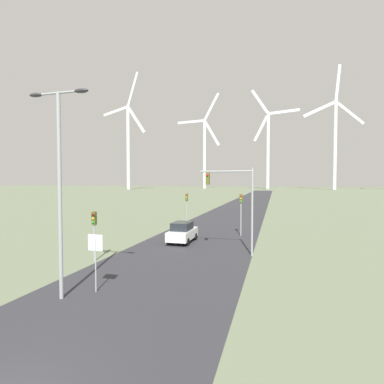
{
  "coord_description": "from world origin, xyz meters",
  "views": [
    {
      "loc": [
        6.59,
        -5.13,
        5.51
      ],
      "look_at": [
        0.0,
        18.44,
        4.59
      ],
      "focal_mm": 28.0,
      "sensor_mm": 36.0,
      "label": 1
    }
  ],
  "objects_px": {
    "traffic_light_post_mid_left": "(187,202)",
    "stop_sign_near": "(95,252)",
    "wind_turbine_center": "(268,143)",
    "streetlamp": "(59,169)",
    "wind_turbine_right": "(335,136)",
    "wind_turbine_far_left": "(128,139)",
    "traffic_light_post_near_left": "(94,225)",
    "wind_turbine_left": "(205,147)",
    "traffic_light_post_near_right": "(241,205)",
    "traffic_light_mast_overhead": "(234,194)",
    "car_approaching": "(182,232)"
  },
  "relations": [
    {
      "from": "traffic_light_post_near_right",
      "to": "wind_turbine_far_left",
      "type": "relative_size",
      "value": 0.06
    },
    {
      "from": "stop_sign_near",
      "to": "streetlamp",
      "type": "bearing_deg",
      "value": -132.56
    },
    {
      "from": "stop_sign_near",
      "to": "traffic_light_post_near_right",
      "type": "bearing_deg",
      "value": 73.08
    },
    {
      "from": "wind_turbine_right",
      "to": "stop_sign_near",
      "type": "bearing_deg",
      "value": -102.98
    },
    {
      "from": "traffic_light_post_near_right",
      "to": "wind_turbine_left",
      "type": "distance_m",
      "value": 191.27
    },
    {
      "from": "traffic_light_post_mid_left",
      "to": "wind_turbine_left",
      "type": "height_order",
      "value": "wind_turbine_left"
    },
    {
      "from": "traffic_light_post_near_right",
      "to": "wind_turbine_center",
      "type": "distance_m",
      "value": 179.1
    },
    {
      "from": "streetlamp",
      "to": "wind_turbine_right",
      "type": "relative_size",
      "value": 0.13
    },
    {
      "from": "stop_sign_near",
      "to": "traffic_light_post_mid_left",
      "type": "relative_size",
      "value": 0.72
    },
    {
      "from": "wind_turbine_right",
      "to": "wind_turbine_far_left",
      "type": "bearing_deg",
      "value": -168.33
    },
    {
      "from": "traffic_light_post_mid_left",
      "to": "wind_turbine_far_left",
      "type": "distance_m",
      "value": 165.33
    },
    {
      "from": "stop_sign_near",
      "to": "traffic_light_mast_overhead",
      "type": "xyz_separation_m",
      "value": [
        5.61,
        9.3,
        2.52
      ]
    },
    {
      "from": "traffic_light_post_mid_left",
      "to": "stop_sign_near",
      "type": "bearing_deg",
      "value": -85.21
    },
    {
      "from": "stop_sign_near",
      "to": "traffic_light_mast_overhead",
      "type": "relative_size",
      "value": 0.44
    },
    {
      "from": "stop_sign_near",
      "to": "wind_turbine_far_left",
      "type": "bearing_deg",
      "value": 117.11
    },
    {
      "from": "traffic_light_post_near_right",
      "to": "traffic_light_post_mid_left",
      "type": "distance_m",
      "value": 8.46
    },
    {
      "from": "wind_turbine_right",
      "to": "traffic_light_mast_overhead",
      "type": "bearing_deg",
      "value": -101.93
    },
    {
      "from": "traffic_light_post_near_left",
      "to": "wind_turbine_left",
      "type": "bearing_deg",
      "value": 101.07
    },
    {
      "from": "car_approaching",
      "to": "traffic_light_post_mid_left",
      "type": "bearing_deg",
      "value": 104.37
    },
    {
      "from": "stop_sign_near",
      "to": "wind_turbine_left",
      "type": "xyz_separation_m",
      "value": [
        -41.65,
        200.57,
        28.45
      ]
    },
    {
      "from": "streetlamp",
      "to": "traffic_light_post_near_left",
      "type": "distance_m",
      "value": 7.43
    },
    {
      "from": "streetlamp",
      "to": "car_approaching",
      "type": "xyz_separation_m",
      "value": [
        1.61,
        13.75,
        -5.15
      ]
    },
    {
      "from": "traffic_light_post_mid_left",
      "to": "wind_turbine_center",
      "type": "height_order",
      "value": "wind_turbine_center"
    },
    {
      "from": "traffic_light_post_mid_left",
      "to": "wind_turbine_right",
      "type": "distance_m",
      "value": 175.65
    },
    {
      "from": "car_approaching",
      "to": "wind_turbine_right",
      "type": "relative_size",
      "value": 0.05
    },
    {
      "from": "streetlamp",
      "to": "wind_turbine_right",
      "type": "height_order",
      "value": "wind_turbine_right"
    },
    {
      "from": "wind_turbine_far_left",
      "to": "wind_turbine_left",
      "type": "relative_size",
      "value": 1.08
    },
    {
      "from": "traffic_light_post_mid_left",
      "to": "wind_turbine_right",
      "type": "xyz_separation_m",
      "value": [
        45.36,
        166.99,
        30.21
      ]
    },
    {
      "from": "car_approaching",
      "to": "traffic_light_mast_overhead",
      "type": "bearing_deg",
      "value": -32.86
    },
    {
      "from": "car_approaching",
      "to": "wind_turbine_center",
      "type": "height_order",
      "value": "wind_turbine_center"
    },
    {
      "from": "traffic_light_post_mid_left",
      "to": "car_approaching",
      "type": "distance_m",
      "value": 9.76
    },
    {
      "from": "streetlamp",
      "to": "stop_sign_near",
      "type": "height_order",
      "value": "streetlamp"
    },
    {
      "from": "streetlamp",
      "to": "traffic_light_post_mid_left",
      "type": "bearing_deg",
      "value": 91.89
    },
    {
      "from": "streetlamp",
      "to": "wind_turbine_left",
      "type": "distance_m",
      "value": 207.22
    },
    {
      "from": "streetlamp",
      "to": "traffic_light_post_near_left",
      "type": "relative_size",
      "value": 2.82
    },
    {
      "from": "traffic_light_post_mid_left",
      "to": "wind_turbine_far_left",
      "type": "xyz_separation_m",
      "value": [
        -81.43,
        140.8,
        29.62
      ]
    },
    {
      "from": "car_approaching",
      "to": "wind_turbine_right",
      "type": "distance_m",
      "value": 184.24
    },
    {
      "from": "traffic_light_mast_overhead",
      "to": "wind_turbine_right",
      "type": "relative_size",
      "value": 0.08
    },
    {
      "from": "traffic_light_mast_overhead",
      "to": "car_approaching",
      "type": "distance_m",
      "value": 7.04
    },
    {
      "from": "car_approaching",
      "to": "wind_turbine_left",
      "type": "xyz_separation_m",
      "value": [
        -42.19,
        187.99,
        29.54
      ]
    },
    {
      "from": "stop_sign_near",
      "to": "wind_turbine_right",
      "type": "bearing_deg",
      "value": 77.02
    },
    {
      "from": "traffic_light_post_near_left",
      "to": "car_approaching",
      "type": "distance_m",
      "value": 8.73
    },
    {
      "from": "traffic_light_post_near_right",
      "to": "wind_turbine_far_left",
      "type": "height_order",
      "value": "wind_turbine_far_left"
    },
    {
      "from": "stop_sign_near",
      "to": "wind_turbine_far_left",
      "type": "height_order",
      "value": "wind_turbine_far_left"
    },
    {
      "from": "traffic_light_post_near_right",
      "to": "wind_turbine_right",
      "type": "xyz_separation_m",
      "value": [
        38.31,
        171.65,
        30.05
      ]
    },
    {
      "from": "streetlamp",
      "to": "wind_turbine_center",
      "type": "height_order",
      "value": "wind_turbine_center"
    },
    {
      "from": "traffic_light_post_mid_left",
      "to": "wind_turbine_center",
      "type": "relative_size",
      "value": 0.06
    },
    {
      "from": "streetlamp",
      "to": "traffic_light_post_mid_left",
      "type": "distance_m",
      "value": 23.23
    },
    {
      "from": "wind_turbine_center",
      "to": "car_approaching",
      "type": "bearing_deg",
      "value": -90.91
    },
    {
      "from": "traffic_light_mast_overhead",
      "to": "wind_turbine_center",
      "type": "bearing_deg",
      "value": 90.68
    }
  ]
}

